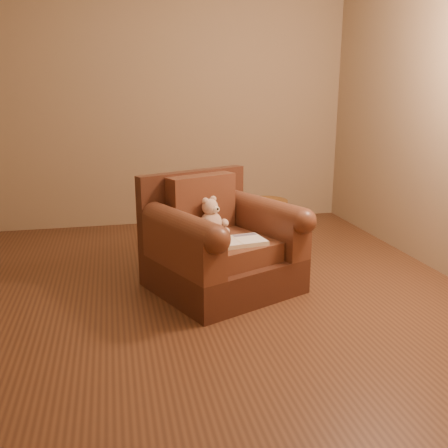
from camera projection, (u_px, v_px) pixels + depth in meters
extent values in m
plane|color=#55321D|center=(196.00, 289.00, 3.71)|extent=(4.00, 4.00, 0.00)
cube|color=#93795A|center=(162.00, 98.00, 5.24)|extent=(4.00, 0.02, 2.70)
cube|color=#93795A|center=(302.00, 120.00, 1.47)|extent=(4.00, 0.02, 2.70)
cube|color=#442316|center=(223.00, 272.00, 3.69)|extent=(1.20, 1.18, 0.26)
cube|color=#442316|center=(193.00, 207.00, 3.89)|extent=(0.89, 0.46, 0.58)
cube|color=brown|center=(226.00, 248.00, 3.61)|extent=(0.75, 0.81, 0.14)
cube|color=brown|center=(201.00, 202.00, 3.78)|extent=(0.55, 0.35, 0.42)
cube|color=brown|center=(182.00, 247.00, 3.37)|extent=(0.49, 0.80, 0.30)
cube|color=brown|center=(266.00, 229.00, 3.80)|extent=(0.49, 0.80, 0.30)
cylinder|color=brown|center=(182.00, 226.00, 3.34)|extent=(0.49, 0.80, 0.19)
cylinder|color=brown|center=(266.00, 210.00, 3.76)|extent=(0.49, 0.80, 0.19)
ellipsoid|color=#D4AC94|center=(211.00, 223.00, 3.70)|extent=(0.17, 0.15, 0.17)
sphere|color=#D4AC94|center=(210.00, 207.00, 3.67)|extent=(0.12, 0.12, 0.12)
ellipsoid|color=#D4AC94|center=(205.00, 201.00, 3.63)|extent=(0.05, 0.03, 0.05)
ellipsoid|color=#D4AC94|center=(213.00, 199.00, 3.69)|extent=(0.05, 0.03, 0.05)
ellipsoid|color=beige|center=(216.00, 209.00, 3.64)|extent=(0.06, 0.04, 0.05)
sphere|color=black|center=(218.00, 209.00, 3.63)|extent=(0.02, 0.02, 0.02)
ellipsoid|color=#D4AC94|center=(211.00, 227.00, 3.60)|extent=(0.06, 0.11, 0.06)
ellipsoid|color=#D4AC94|center=(225.00, 223.00, 3.71)|extent=(0.06, 0.11, 0.06)
ellipsoid|color=#D4AC94|center=(217.00, 234.00, 3.62)|extent=(0.07, 0.11, 0.06)
ellipsoid|color=#D4AC94|center=(225.00, 231.00, 3.68)|extent=(0.07, 0.11, 0.06)
cube|color=beige|center=(237.00, 242.00, 3.47)|extent=(0.42, 0.29, 0.03)
cube|color=white|center=(224.00, 241.00, 3.43)|extent=(0.22, 0.26, 0.00)
cube|color=white|center=(249.00, 238.00, 3.50)|extent=(0.22, 0.26, 0.00)
cube|color=beige|center=(237.00, 240.00, 3.46)|extent=(0.04, 0.23, 0.00)
cube|color=#0F1638|center=(218.00, 242.00, 3.41)|extent=(0.08, 0.09, 0.00)
cube|color=slate|center=(245.00, 235.00, 3.57)|extent=(0.18, 0.08, 0.00)
cylinder|color=#C78A36|center=(265.00, 256.00, 4.41)|extent=(0.30, 0.30, 0.02)
cylinder|color=#C78A36|center=(265.00, 229.00, 4.34)|extent=(0.03, 0.03, 0.48)
cylinder|color=#C78A36|center=(266.00, 201.00, 4.28)|extent=(0.37, 0.37, 0.02)
cylinder|color=#C78A36|center=(266.00, 202.00, 4.28)|extent=(0.03, 0.03, 0.02)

